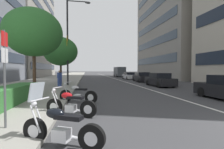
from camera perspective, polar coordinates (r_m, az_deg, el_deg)
name	(u,v)px	position (r m, az deg, el deg)	size (l,w,h in m)	color
sidewalk_right_plaza	(59,78)	(33.84, -18.34, -1.32)	(160.00, 8.94, 0.15)	gray
lane_centre_stripe	(110,77)	(38.79, -0.69, -0.98)	(110.00, 0.16, 0.01)	silver
motorcycle_second_in_row	(60,128)	(4.05, -17.86, -17.60)	(1.04, 1.94, 1.46)	black
motorcycle_far_end_row	(70,105)	(6.44, -14.49, -10.47)	(1.01, 1.95, 1.10)	black
motorcycle_by_sign_pole	(78,95)	(8.88, -12.04, -7.04)	(1.07, 2.03, 1.12)	black
car_mid_block_traffic	(160,80)	(18.32, 16.47, -1.90)	(4.35, 1.86, 1.42)	black
car_far_down_avenue	(142,77)	(24.56, 10.55, -0.95)	(4.58, 2.04, 1.42)	black
car_lead_in_lane	(129,76)	(31.06, 6.15, -0.49)	(4.28, 2.01, 1.34)	silver
delivery_van_ahead	(119,72)	(41.65, 2.66, 1.04)	(5.66, 2.21, 2.50)	#4C5156
parking_sign_by_curb	(5,67)	(5.35, -33.68, 2.25)	(0.32, 0.06, 2.71)	#47494C
street_lamp_with_banners	(71,35)	(18.32, -14.37, 13.35)	(1.26, 2.55, 9.07)	#232326
clipped_hedge_bed	(8,95)	(9.12, -32.73, -6.22)	(5.62, 1.10, 0.82)	#337033
street_tree_near_plaza_corner	(34,33)	(12.78, -25.90, 13.12)	(3.89, 3.89, 5.85)	#473323
street_tree_mid_sidewalk	(61,51)	(19.19, -17.66, 7.76)	(3.76, 3.76, 5.29)	#473323
pedestrian_on_plaza	(60,78)	(16.72, -18.04, -1.30)	(0.48, 0.45, 1.57)	#33478C
office_tower_behind_plaza	(14,13)	(51.84, -31.32, 17.99)	(26.14, 15.50, 33.16)	gray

